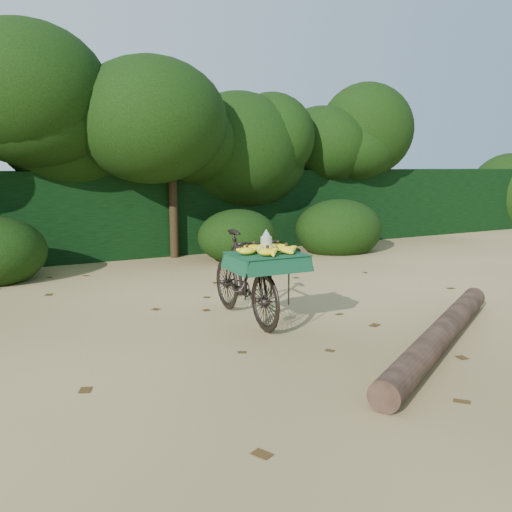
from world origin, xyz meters
TOP-DOWN VIEW (x-y plane):
  - ground at (0.00, 0.00)m, footprint 80.00×80.00m
  - vendor_bicycle at (-0.27, 0.40)m, footprint 0.82×1.88m
  - fallen_log at (1.15, -1.45)m, footprint 3.40×2.18m
  - hedge_backdrop at (0.00, 6.30)m, footprint 26.00×1.80m
  - tree_row at (-0.65, 5.50)m, footprint 14.50×2.00m
  - bush_clumps at (0.50, 4.30)m, footprint 8.80×1.70m
  - leaf_litter at (0.00, 0.65)m, footprint 7.00×7.30m

SIDE VIEW (x-z plane):
  - ground at x=0.00m, z-range 0.00..0.00m
  - leaf_litter at x=0.00m, z-range 0.00..0.01m
  - fallen_log at x=1.15m, z-range 0.00..0.27m
  - bush_clumps at x=0.50m, z-range 0.00..0.90m
  - vendor_bicycle at x=-0.27m, z-range 0.01..1.13m
  - hedge_backdrop at x=0.00m, z-range 0.00..1.80m
  - tree_row at x=-0.65m, z-range 0.00..4.00m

